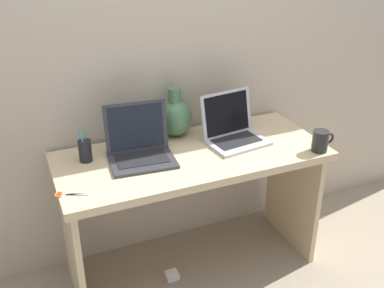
{
  "coord_description": "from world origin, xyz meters",
  "views": [
    {
      "loc": [
        -0.8,
        -1.89,
        1.8
      ],
      "look_at": [
        0.0,
        0.0,
        0.77
      ],
      "focal_mm": 43.26,
      "sensor_mm": 36.0,
      "label": 1
    }
  ],
  "objects": [
    {
      "name": "laptop_right",
      "position": [
        0.25,
        0.06,
        0.79
      ],
      "size": [
        0.33,
        0.28,
        0.25
      ],
      "color": "#B2B2B7",
      "rests_on": "desk"
    },
    {
      "name": "scissors",
      "position": [
        -0.65,
        -0.15,
        0.73
      ],
      "size": [
        0.14,
        0.08,
        0.01
      ],
      "color": "#B7B7BC",
      "rests_on": "desk"
    },
    {
      "name": "power_brick",
      "position": [
        -0.14,
        -0.05,
        0.01
      ],
      "size": [
        0.07,
        0.07,
        0.03
      ],
      "primitive_type": "cube",
      "color": "white",
      "rests_on": "ground"
    },
    {
      "name": "desk",
      "position": [
        0.0,
        0.0,
        0.56
      ],
      "size": [
        1.36,
        0.58,
        0.72
      ],
      "color": "#D1B78C",
      "rests_on": "ground"
    },
    {
      "name": "ground_plane",
      "position": [
        0.0,
        0.0,
        0.0
      ],
      "size": [
        6.0,
        6.0,
        0.0
      ],
      "primitive_type": "plane",
      "color": "gray"
    },
    {
      "name": "laptop_left",
      "position": [
        -0.25,
        0.06,
        0.79
      ],
      "size": [
        0.33,
        0.29,
        0.26
      ],
      "color": "#333338",
      "rests_on": "desk"
    },
    {
      "name": "green_vase",
      "position": [
        0.0,
        0.23,
        0.83
      ],
      "size": [
        0.18,
        0.18,
        0.27
      ],
      "color": "#47704C",
      "rests_on": "desk"
    },
    {
      "name": "back_wall",
      "position": [
        0.0,
        0.33,
        1.2
      ],
      "size": [
        4.4,
        0.04,
        2.4
      ],
      "primitive_type": "cube",
      "color": "#BCAD99",
      "rests_on": "ground"
    },
    {
      "name": "pen_cup",
      "position": [
        -0.51,
        0.12,
        0.78
      ],
      "size": [
        0.06,
        0.06,
        0.18
      ],
      "color": "black",
      "rests_on": "desk"
    },
    {
      "name": "coffee_mug",
      "position": [
        0.6,
        -0.23,
        0.78
      ],
      "size": [
        0.12,
        0.08,
        0.11
      ],
      "color": "black",
      "rests_on": "desk"
    }
  ]
}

